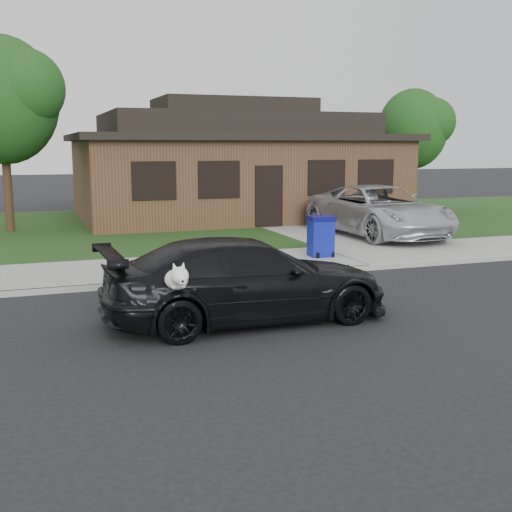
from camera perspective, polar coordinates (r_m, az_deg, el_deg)
name	(u,v)px	position (r m, az deg, el deg)	size (l,w,h in m)	color
ground	(279,321)	(11.00, 2.02, -5.83)	(120.00, 120.00, 0.00)	black
sidewalk	(203,267)	(15.62, -4.78, -0.94)	(60.00, 3.00, 0.12)	gray
curb	(220,278)	(14.20, -3.21, -2.00)	(60.00, 0.12, 0.12)	gray
lawn	(145,227)	(23.35, -9.87, 2.54)	(60.00, 13.00, 0.13)	#193814
driveway	(333,230)	(22.37, 6.84, 2.31)	(4.50, 13.00, 0.14)	gray
sedan	(247,280)	(10.85, -0.84, -2.16)	(4.96, 2.40, 1.43)	black
minivan	(379,211)	(20.64, 10.88, 3.98)	(2.62, 5.69, 1.58)	silver
recycling_bin	(321,236)	(16.69, 5.77, 1.79)	(0.70, 0.71, 1.05)	navy
house	(234,166)	(26.08, -2.00, 7.99)	(12.60, 8.60, 4.65)	#422B1C
tree_0	(7,98)	(22.76, -21.24, 12.98)	(3.78, 3.60, 6.34)	#332114
tree_1	(417,128)	(29.08, 14.11, 11.00)	(3.15, 3.00, 5.25)	#332114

